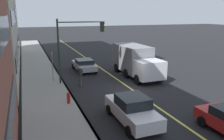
% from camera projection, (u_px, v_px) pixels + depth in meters
% --- Properties ---
extents(ground, '(200.00, 200.00, 0.00)m').
position_uv_depth(ground, '(131.00, 89.00, 19.66)').
color(ground, black).
extents(sidewalk_slab, '(80.00, 3.67, 0.15)m').
position_uv_depth(sidewalk_slab, '(48.00, 99.00, 17.27)').
color(sidewalk_slab, gray).
rests_on(sidewalk_slab, ground).
extents(curb_edge, '(80.00, 0.16, 0.15)m').
position_uv_depth(curb_edge, '(72.00, 96.00, 17.88)').
color(curb_edge, slate).
rests_on(curb_edge, ground).
extents(lane_stripe_center, '(80.00, 0.16, 0.01)m').
position_uv_depth(lane_stripe_center, '(131.00, 89.00, 19.66)').
color(lane_stripe_center, '#D8CC4C').
rests_on(lane_stripe_center, ground).
extents(car_silver, '(4.47, 2.08, 1.32)m').
position_uv_depth(car_silver, '(84.00, 65.00, 25.89)').
color(car_silver, '#A8AAB2').
rests_on(car_silver, ground).
extents(car_white, '(4.56, 1.95, 1.62)m').
position_uv_depth(car_white, '(132.00, 109.00, 13.55)').
color(car_white, silver).
rests_on(car_white, ground).
extents(truck_gray, '(7.23, 2.65, 3.05)m').
position_uv_depth(truck_gray, '(135.00, 60.00, 23.65)').
color(truck_gray, silver).
rests_on(truck_gray, ground).
extents(pedestrian_with_backpack, '(0.47, 0.44, 1.78)m').
position_uv_depth(pedestrian_with_backpack, '(80.00, 74.00, 20.39)').
color(pedestrian_with_backpack, brown).
rests_on(pedestrian_with_backpack, ground).
extents(traffic_light_mast, '(0.28, 4.34, 5.82)m').
position_uv_depth(traffic_light_mast, '(77.00, 39.00, 20.52)').
color(traffic_light_mast, '#1E3823').
rests_on(traffic_light_mast, ground).
extents(street_sign_post, '(0.60, 0.08, 2.92)m').
position_uv_depth(street_sign_post, '(52.00, 64.00, 21.23)').
color(street_sign_post, slate).
rests_on(street_sign_post, ground).
extents(fire_hydrant, '(0.24, 0.24, 0.94)m').
position_uv_depth(fire_hydrant, '(68.00, 99.00, 16.14)').
color(fire_hydrant, red).
rests_on(fire_hydrant, ground).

